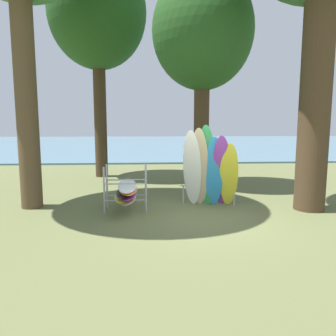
{
  "coord_description": "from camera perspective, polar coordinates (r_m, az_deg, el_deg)",
  "views": [
    {
      "loc": [
        -1.28,
        -8.02,
        2.41
      ],
      "look_at": [
        -0.71,
        1.33,
        1.1
      ],
      "focal_mm": 34.99,
      "sensor_mm": 36.0,
      "label": 1
    }
  ],
  "objects": [
    {
      "name": "ground_plane",
      "position": [
        8.47,
        5.42,
        -8.6
      ],
      "size": [
        80.0,
        80.0,
        0.0
      ],
      "primitive_type": "plane",
      "color": "#60663D"
    },
    {
      "name": "leaning_board_pile",
      "position": [
        9.34,
        7.28,
        -0.39
      ],
      "size": [
        1.68,
        0.93,
        2.35
      ],
      "color": "white",
      "rests_on": "ground"
    },
    {
      "name": "board_storage_rack",
      "position": [
        9.07,
        -7.18,
        -3.93
      ],
      "size": [
        1.15,
        2.13,
        1.25
      ],
      "color": "#9EA0A5",
      "rests_on": "ground"
    },
    {
      "name": "lake_water",
      "position": [
        36.93,
        -1.5,
        4.28
      ],
      "size": [
        80.0,
        36.0,
        0.1
      ],
      "primitive_type": "cube",
      "color": "slate",
      "rests_on": "ground"
    },
    {
      "name": "tree_mid_behind",
      "position": [
        15.55,
        -12.19,
        24.75
      ],
      "size": [
        4.13,
        4.13,
        9.41
      ],
      "color": "#42301E",
      "rests_on": "ground"
    },
    {
      "name": "tree_far_left_back",
      "position": [
        13.0,
        6.05,
        22.31
      ],
      "size": [
        3.72,
        3.72,
        7.87
      ],
      "color": "#4C3823",
      "rests_on": "ground"
    }
  ]
}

